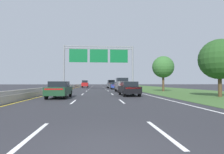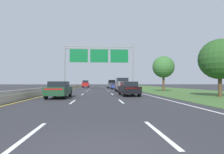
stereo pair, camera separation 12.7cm
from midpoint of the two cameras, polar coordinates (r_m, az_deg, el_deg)
The scene contains 13 objects.
ground_plane at distance 38.87m, azimuth -4.62°, elevation -3.86°, with size 220.00×220.00×0.00m, color #2B2B30.
lane_striping at distance 38.42m, azimuth -4.62°, elevation -3.88°, with size 11.96×106.00×0.01m.
grass_verge_right at distance 41.30m, azimuth 15.16°, elevation -3.67°, with size 14.00×110.00×0.02m, color #3D602D.
median_barrier_concrete at distance 39.42m, azimuth -14.28°, elevation -3.27°, with size 0.60×110.00×0.85m.
overhead_sign_gantry at distance 40.01m, azimuth -4.17°, elevation 5.86°, with size 15.06×0.42×9.47m.
pickup_truck_grey at distance 28.64m, azimuth 3.16°, elevation -2.49°, with size 2.05×5.42×2.20m.
car_black_right_lane_sedan at distance 20.74m, azimuth 5.06°, elevation -3.49°, with size 1.94×4.45×1.57m.
car_darkgreen_left_lane_sedan at distance 18.39m, azimuth -16.06°, elevation -3.66°, with size 1.88×4.42×1.57m.
car_red_left_lane_suv at distance 57.32m, azimuth -8.35°, elevation -2.05°, with size 1.90×4.70×2.11m.
car_blue_right_lane_sedan at distance 41.18m, azimuth 0.82°, elevation -2.61°, with size 1.92×4.44×1.57m.
car_silver_right_lane_suv at distance 48.22m, azimuth -0.38°, elevation -2.14°, with size 2.01×4.74×2.11m.
roadside_tree_near at distance 21.85m, azimuth 30.00°, elevation 4.74°, with size 4.08×4.08×5.89m.
roadside_tree_mid at distance 32.08m, azimuth 15.33°, elevation 2.97°, with size 3.61×3.61×5.87m.
Camera 1 is at (-0.06, -3.84, 1.47)m, focal length 29.74 mm.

